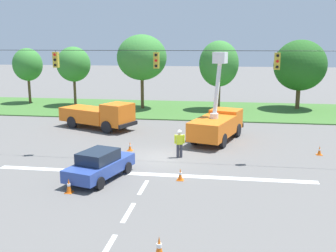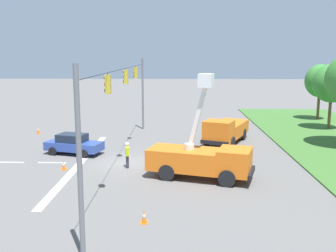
{
  "view_description": "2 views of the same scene",
  "coord_description": "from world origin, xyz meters",
  "px_view_note": "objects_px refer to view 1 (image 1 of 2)",
  "views": [
    {
      "loc": [
        3.96,
        -23.4,
        7.02
      ],
      "look_at": [
        0.25,
        1.31,
        1.75
      ],
      "focal_mm": 42.0,
      "sensor_mm": 36.0,
      "label": 1
    },
    {
      "loc": [
        26.61,
        3.53,
        7.47
      ],
      "look_at": [
        -2.24,
        2.82,
        2.26
      ],
      "focal_mm": 42.0,
      "sensor_mm": 36.0,
      "label": 2
    }
  ],
  "objects_px": {
    "utility_truck_bucket_lift": "(217,123)",
    "traffic_cone_mid_left": "(159,247)",
    "tree_centre": "(142,58)",
    "sedan_blue": "(100,165)",
    "traffic_cone_foreground_right": "(69,186)",
    "traffic_cone_near_bucket": "(130,146)",
    "traffic_cone_foreground_left": "(319,151)",
    "tree_far_west": "(28,65)",
    "utility_truck_support_near": "(99,115)",
    "tree_east": "(219,64)",
    "tree_west": "(74,64)",
    "tree_far_east": "(300,65)",
    "road_worker": "(180,142)",
    "traffic_cone_mid_right": "(180,175)"
  },
  "relations": [
    {
      "from": "sedan_blue",
      "to": "traffic_cone_foreground_left",
      "type": "xyz_separation_m",
      "value": [
        12.47,
        6.46,
        -0.5
      ]
    },
    {
      "from": "tree_east",
      "to": "utility_truck_support_near",
      "type": "distance_m",
      "value": 14.88
    },
    {
      "from": "tree_far_west",
      "to": "utility_truck_support_near",
      "type": "distance_m",
      "value": 17.9
    },
    {
      "from": "tree_centre",
      "to": "traffic_cone_near_bucket",
      "type": "relative_size",
      "value": 12.85
    },
    {
      "from": "traffic_cone_mid_left",
      "to": "tree_east",
      "type": "bearing_deg",
      "value": 87.77
    },
    {
      "from": "tree_far_west",
      "to": "tree_west",
      "type": "relative_size",
      "value": 0.97
    },
    {
      "from": "tree_east",
      "to": "tree_far_west",
      "type": "bearing_deg",
      "value": 176.16
    },
    {
      "from": "tree_far_west",
      "to": "tree_west",
      "type": "bearing_deg",
      "value": -9.19
    },
    {
      "from": "tree_far_west",
      "to": "utility_truck_support_near",
      "type": "xyz_separation_m",
      "value": [
        12.6,
        -12.25,
        -3.41
      ]
    },
    {
      "from": "tree_west",
      "to": "traffic_cone_mid_left",
      "type": "height_order",
      "value": "tree_west"
    },
    {
      "from": "tree_west",
      "to": "utility_truck_bucket_lift",
      "type": "bearing_deg",
      "value": -40.34
    },
    {
      "from": "tree_far_east",
      "to": "traffic_cone_mid_left",
      "type": "height_order",
      "value": "tree_far_east"
    },
    {
      "from": "tree_far_east",
      "to": "traffic_cone_foreground_right",
      "type": "relative_size",
      "value": 10.54
    },
    {
      "from": "utility_truck_support_near",
      "to": "traffic_cone_foreground_right",
      "type": "distance_m",
      "value": 14.55
    },
    {
      "from": "traffic_cone_foreground_right",
      "to": "traffic_cone_near_bucket",
      "type": "bearing_deg",
      "value": 82.22
    },
    {
      "from": "tree_far_west",
      "to": "traffic_cone_mid_left",
      "type": "distance_m",
      "value": 38.12
    },
    {
      "from": "traffic_cone_foreground_right",
      "to": "traffic_cone_near_bucket",
      "type": "height_order",
      "value": "traffic_cone_foreground_right"
    },
    {
      "from": "tree_centre",
      "to": "utility_truck_support_near",
      "type": "distance_m",
      "value": 11.35
    },
    {
      "from": "tree_far_east",
      "to": "utility_truck_bucket_lift",
      "type": "xyz_separation_m",
      "value": [
        -8.21,
        -15.2,
        -3.42
      ]
    },
    {
      "from": "sedan_blue",
      "to": "utility_truck_bucket_lift",
      "type": "bearing_deg",
      "value": 58.0
    },
    {
      "from": "traffic_cone_mid_left",
      "to": "traffic_cone_near_bucket",
      "type": "distance_m",
      "value": 13.55
    },
    {
      "from": "tree_far_west",
      "to": "utility_truck_support_near",
      "type": "relative_size",
      "value": 0.92
    },
    {
      "from": "traffic_cone_foreground_left",
      "to": "traffic_cone_mid_left",
      "type": "bearing_deg",
      "value": -120.55
    },
    {
      "from": "tree_west",
      "to": "traffic_cone_foreground_left",
      "type": "relative_size",
      "value": 11.05
    },
    {
      "from": "traffic_cone_foreground_right",
      "to": "traffic_cone_mid_right",
      "type": "xyz_separation_m",
      "value": [
        5.06,
        2.54,
        -0.04
      ]
    },
    {
      "from": "tree_east",
      "to": "traffic_cone_foreground_left",
      "type": "height_order",
      "value": "tree_east"
    },
    {
      "from": "tree_west",
      "to": "utility_truck_bucket_lift",
      "type": "relative_size",
      "value": 0.98
    },
    {
      "from": "road_worker",
      "to": "traffic_cone_mid_left",
      "type": "distance_m",
      "value": 11.85
    },
    {
      "from": "utility_truck_support_near",
      "to": "traffic_cone_mid_left",
      "type": "xyz_separation_m",
      "value": [
        8.4,
        -19.28,
        -0.77
      ]
    },
    {
      "from": "tree_far_east",
      "to": "traffic_cone_foreground_right",
      "type": "xyz_separation_m",
      "value": [
        -14.93,
        -26.7,
        -4.38
      ]
    },
    {
      "from": "traffic_cone_mid_right",
      "to": "traffic_cone_near_bucket",
      "type": "bearing_deg",
      "value": 127.28
    },
    {
      "from": "tree_east",
      "to": "traffic_cone_foreground_left",
      "type": "bearing_deg",
      "value": -67.16
    },
    {
      "from": "tree_west",
      "to": "tree_far_east",
      "type": "height_order",
      "value": "tree_far_east"
    },
    {
      "from": "tree_west",
      "to": "road_worker",
      "type": "bearing_deg",
      "value": -52.8
    },
    {
      "from": "tree_centre",
      "to": "traffic_cone_foreground_left",
      "type": "relative_size",
      "value": 13.19
    },
    {
      "from": "tree_centre",
      "to": "traffic_cone_foreground_left",
      "type": "xyz_separation_m",
      "value": [
        15.03,
        -15.98,
        -5.25
      ]
    },
    {
      "from": "traffic_cone_mid_left",
      "to": "tree_west",
      "type": "bearing_deg",
      "value": 116.12
    },
    {
      "from": "tree_west",
      "to": "sedan_blue",
      "type": "height_order",
      "value": "tree_west"
    },
    {
      "from": "tree_east",
      "to": "sedan_blue",
      "type": "relative_size",
      "value": 1.58
    },
    {
      "from": "tree_far_east",
      "to": "traffic_cone_mid_left",
      "type": "distance_m",
      "value": 33.51
    },
    {
      "from": "utility_truck_bucket_lift",
      "to": "traffic_cone_mid_left",
      "type": "xyz_separation_m",
      "value": [
        -1.46,
        -16.6,
        -0.93
      ]
    },
    {
      "from": "tree_centre",
      "to": "tree_far_west",
      "type": "bearing_deg",
      "value": 172.38
    },
    {
      "from": "tree_west",
      "to": "tree_east",
      "type": "distance_m",
      "value": 16.16
    },
    {
      "from": "traffic_cone_mid_right",
      "to": "traffic_cone_near_bucket",
      "type": "distance_m",
      "value": 6.6
    },
    {
      "from": "tree_east",
      "to": "utility_truck_bucket_lift",
      "type": "xyz_separation_m",
      "value": [
        0.29,
        -13.45,
        -3.59
      ]
    },
    {
      "from": "tree_centre",
      "to": "sedan_blue",
      "type": "relative_size",
      "value": 1.72
    },
    {
      "from": "tree_centre",
      "to": "traffic_cone_near_bucket",
      "type": "bearing_deg",
      "value": -80.63
    },
    {
      "from": "tree_far_east",
      "to": "utility_truck_bucket_lift",
      "type": "height_order",
      "value": "tree_far_east"
    },
    {
      "from": "traffic_cone_foreground_left",
      "to": "tree_far_east",
      "type": "bearing_deg",
      "value": 84.96
    },
    {
      "from": "traffic_cone_foreground_left",
      "to": "traffic_cone_mid_left",
      "type": "relative_size",
      "value": 0.78
    }
  ]
}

